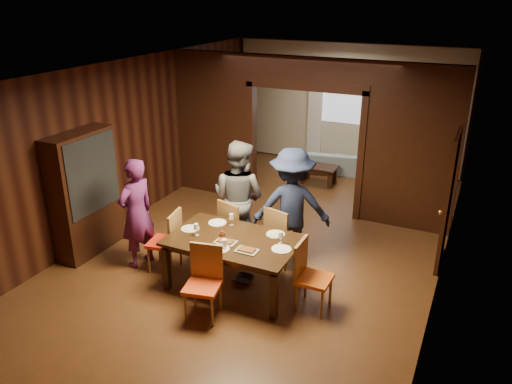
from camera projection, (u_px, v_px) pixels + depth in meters
The scene contains 32 objects.
floor at pixel (269, 241), 8.51m from camera, with size 9.00×9.00×0.00m, color #523117.
ceiling at pixel (271, 69), 7.42m from camera, with size 5.50×9.00×0.02m, color silver.
room_walls at pixel (310, 130), 9.53m from camera, with size 5.52×9.01×2.90m.
person_purple at pixel (137, 213), 7.51m from camera, with size 0.63×0.41×1.72m, color #5C1F5C.
person_grey at pixel (239, 198), 7.88m from camera, with size 0.91×0.71×1.88m, color #53535A.
person_navy at pixel (292, 207), 7.60m from camera, with size 1.20×0.69×1.85m, color #1A2342.
sofa at pixel (335, 162), 11.65m from camera, with size 1.69×0.66×0.49m, color #96B1C4.
serving_bowl at pixel (243, 233), 7.05m from camera, with size 0.29×0.29×0.07m, color black.
dining_table at pixel (234, 263), 7.11m from camera, with size 1.82×1.13×0.76m, color black.
coffee_table at pixel (318, 174), 11.01m from camera, with size 0.80×0.50×0.40m, color black.
chair_left at pixel (164, 240), 7.51m from camera, with size 0.44×0.44×0.97m, color red, non-canonical shape.
chair_right at pixel (314, 277), 6.56m from camera, with size 0.44×0.44×0.97m, color orange, non-canonical shape.
chair_far_l at pixel (237, 227), 7.92m from camera, with size 0.44×0.44×0.97m, color #D84414, non-canonical shape.
chair_far_r at pixel (284, 235), 7.68m from camera, with size 0.44×0.44×0.97m, color #C76412, non-canonical shape.
chair_near at pixel (202, 284), 6.39m from camera, with size 0.44×0.44×0.97m, color #E94315, non-canonical shape.
hutch at pixel (85, 194), 7.88m from camera, with size 0.40×1.20×2.00m, color black.
door_right at pixel (448, 201), 7.47m from camera, with size 0.06×0.90×2.10m, color black.
window_far at pixel (347, 96), 11.59m from camera, with size 1.20×0.03×1.30m, color silver.
curtain_left at pixel (315, 112), 12.02m from camera, with size 0.35×0.06×2.40m, color white.
curtain_right at pixel (377, 118), 11.43m from camera, with size 0.35×0.06×2.40m, color white.
plate_left at pixel (190, 229), 7.25m from camera, with size 0.27×0.27×0.01m, color silver.
plate_far_l at pixel (217, 223), 7.44m from camera, with size 0.27×0.27×0.01m, color white.
plate_far_r at pixel (275, 234), 7.09m from camera, with size 0.27×0.27×0.01m, color silver.
plate_right at pixel (281, 249), 6.68m from camera, with size 0.27×0.27×0.01m, color white.
plate_near at pixel (219, 249), 6.68m from camera, with size 0.27×0.27×0.01m, color silver.
platter_a at pixel (226, 241), 6.86m from camera, with size 0.30×0.20×0.04m, color gray.
platter_b at pixel (247, 250), 6.63m from camera, with size 0.30×0.20×0.04m, color gray.
wineglass_left at pixel (196, 230), 7.04m from camera, with size 0.08×0.08×0.18m, color white, non-canonical shape.
wineglass_far at pixel (231, 219), 7.34m from camera, with size 0.08×0.08×0.18m, color silver, non-canonical shape.
wineglass_right at pixel (281, 238), 6.80m from camera, with size 0.08×0.08×0.18m, color white, non-canonical shape.
tumbler at pixel (224, 244), 6.67m from camera, with size 0.07×0.07×0.14m, color white.
condiment_jar at pixel (222, 235), 6.96m from camera, with size 0.08×0.08×0.11m, color #4D2412, non-canonical shape.
Camera 1 is at (3.03, -6.94, 4.00)m, focal length 35.00 mm.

